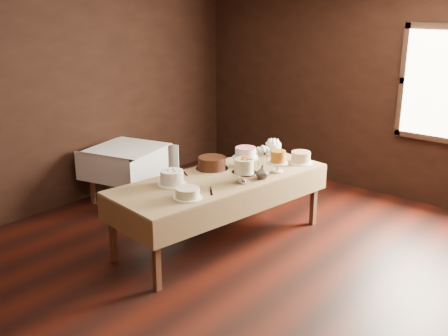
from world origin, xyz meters
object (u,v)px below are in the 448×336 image
(side_table, at_px, (127,153))
(cake_caramel, at_px, (278,163))
(cake_lattice, at_px, (246,158))
(cake_speckled, at_px, (301,158))
(cake_cream, at_px, (188,193))
(cake_server_c, at_px, (237,170))
(cake_flowers, at_px, (244,172))
(cake_swirl, at_px, (172,178))
(cake_meringue, at_px, (273,149))
(cake_server_b, at_px, (211,193))
(cake_server_d, at_px, (257,176))
(cake_server_e, at_px, (185,174))
(flower_vase, at_px, (262,172))
(cake_chocolate, at_px, (212,163))
(display_table, at_px, (221,182))

(side_table, xyz_separation_m, cake_caramel, (2.18, 0.32, 0.23))
(cake_lattice, bearing_deg, cake_speckled, 51.37)
(cake_cream, bearing_deg, cake_server_c, 99.49)
(cake_speckled, xyz_separation_m, cake_flowers, (-0.09, -0.98, 0.05))
(cake_flowers, xyz_separation_m, cake_swirl, (-0.53, -0.54, -0.04))
(cake_meringue, bearing_deg, cake_cream, -83.12)
(cake_server_b, height_order, cake_server_d, same)
(cake_server_b, bearing_deg, cake_server_c, 154.70)
(cake_server_e, bearing_deg, cake_server_d, 66.32)
(side_table, xyz_separation_m, cake_lattice, (1.78, 0.26, 0.22))
(side_table, xyz_separation_m, flower_vase, (2.18, 0.03, 0.19))
(cake_meringue, bearing_deg, flower_vase, -62.56)
(cake_chocolate, xyz_separation_m, flower_vase, (0.63, 0.10, 0.00))
(cake_lattice, relative_size, cake_server_e, 1.36)
(side_table, distance_m, cake_lattice, 1.81)
(side_table, xyz_separation_m, cake_server_b, (2.06, -0.66, 0.12))
(side_table, height_order, cake_flowers, cake_flowers)
(cake_server_c, bearing_deg, display_table, 160.33)
(cake_lattice, relative_size, flower_vase, 2.21)
(cake_server_c, height_order, flower_vase, flower_vase)
(cake_server_d, bearing_deg, flower_vase, -56.61)
(cake_meringue, height_order, flower_vase, same)
(cake_lattice, xyz_separation_m, cake_caramel, (0.41, 0.06, 0.01))
(cake_speckled, bearing_deg, cake_lattice, -128.63)
(cake_caramel, bearing_deg, flower_vase, -90.45)
(cake_server_c, height_order, cake_server_e, same)
(cake_server_c, bearing_deg, cake_caramel, -78.37)
(cake_meringue, relative_size, cake_server_c, 1.13)
(display_table, xyz_separation_m, cake_caramel, (0.37, 0.54, 0.17))
(cake_server_e, bearing_deg, cake_meringue, 107.43)
(side_table, bearing_deg, cake_server_b, -17.79)
(display_table, relative_size, cake_server_b, 10.75)
(cake_server_d, bearing_deg, cake_speckled, 45.85)
(cake_chocolate, height_order, cake_server_b, cake_chocolate)
(cake_chocolate, distance_m, cake_server_b, 0.78)
(display_table, bearing_deg, cake_caramel, 55.46)
(cake_flowers, relative_size, cake_swirl, 0.81)
(cake_cream, relative_size, cake_server_e, 1.39)
(cake_server_e, bearing_deg, side_table, -163.73)
(display_table, bearing_deg, cake_meringue, 92.96)
(display_table, relative_size, cake_cream, 7.74)
(cake_swirl, xyz_separation_m, cake_server_d, (0.52, 0.79, -0.07))
(display_table, bearing_deg, cake_speckled, 69.01)
(cake_lattice, distance_m, cake_swirl, 1.01)
(cake_caramel, distance_m, cake_chocolate, 0.74)
(cake_swirl, height_order, cake_server_e, cake_swirl)
(cake_meringue, relative_size, cake_cream, 0.82)
(cake_server_e, bearing_deg, display_table, 56.22)
(cake_caramel, xyz_separation_m, cake_flowers, (-0.08, -0.52, 0.01))
(cake_cream, bearing_deg, cake_chocolate, 116.24)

